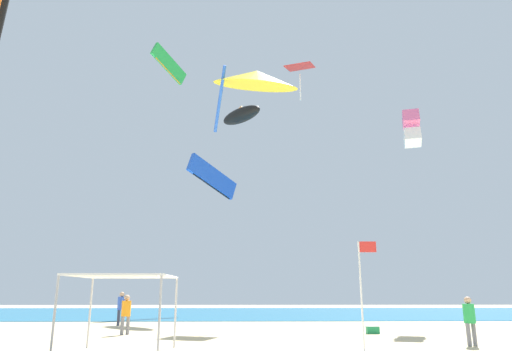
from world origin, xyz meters
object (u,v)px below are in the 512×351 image
Objects in this scene: kite_box_pink at (412,128)px; kite_parafoil_green at (169,65)px; kite_parafoil_blue at (212,178)px; kite_diamond_red at (300,69)px; kite_delta_yellow at (256,78)px; person_leftmost at (121,306)px; cooler_box at (373,330)px; person_central at (469,317)px; kite_inflatable_black at (241,115)px; person_near_tent at (126,311)px; banner_flag at (363,284)px; canopy_tent at (124,279)px.

kite_box_pink is 0.78× the size of kite_parafoil_green.
kite_diamond_red is at bearing -89.60° from kite_parafoil_blue.
kite_diamond_red is at bearing 61.46° from kite_delta_yellow.
person_leftmost is 0.59× the size of kite_parafoil_green.
kite_diamond_red is (-1.55, 11.64, 19.44)m from cooler_box.
person_leftmost is 17.86m from kite_parafoil_blue.
kite_box_pink reaches higher than person_central.
kite_inflatable_black is at bearing 112.79° from cooler_box.
kite_parafoil_blue is at bearing -23.70° from kite_diamond_red.
kite_delta_yellow is (5.85, -3.10, 10.09)m from person_near_tent.
kite_diamond_red is (9.76, 11.96, 18.59)m from person_near_tent.
person_leftmost is at bearing 157.00° from cooler_box.
kite_box_pink is (14.11, -12.86, 0.17)m from kite_parafoil_blue.
kite_diamond_red is (11.55, 6.08, 18.51)m from person_leftmost.
banner_flag reaches higher than person_leftmost.
kite_parafoil_green reaches higher than kite_box_pink.
canopy_tent is at bearing -145.48° from cooler_box.
kite_box_pink is (10.54, 9.52, 1.27)m from kite_delta_yellow.
canopy_tent is 1.66× the size of person_leftmost.
kite_box_pink is at bearing 160.70° from kite_diamond_red.
kite_box_pink is 18.99m from kite_parafoil_green.
kite_box_pink reaches higher than kite_delta_yellow.
kite_delta_yellow is 17.50m from kite_parafoil_green.
kite_parafoil_green is at bearing 101.16° from kite_delta_yellow.
kite_delta_yellow is at bearing 64.64° from person_leftmost.
banner_flag is at bearing -120.32° from kite_parafoil_blue.
kite_parafoil_green is (-5.67, -4.57, 2.36)m from kite_inflatable_black.
kite_delta_yellow is at bearing -121.42° from kite_parafoil_green.
banner_flag reaches higher than canopy_tent.
banner_flag is (-4.32, -2.03, 1.11)m from person_central.
kite_diamond_red is (-3.76, 16.61, 18.61)m from person_central.
kite_diamond_red is at bearing 10.16° from kite_inflatable_black.
cooler_box is at bearing 34.52° from canopy_tent.
kite_delta_yellow reaches higher than banner_flag.
kite_inflatable_black is (-11.44, 9.06, 4.53)m from kite_box_pink.
person_near_tent is at bearing 138.09° from kite_delta_yellow.
person_near_tent is 0.41× the size of kite_inflatable_black.
kite_diamond_red reaches higher than canopy_tent.
kite_parafoil_green is at bearing 119.45° from banner_flag.
person_central is at bearing 25.21° from banner_flag.
person_central is 2.98× the size of cooler_box.
kite_parafoil_green is (-12.04, 10.59, 19.10)m from cooler_box.
kite_inflatable_black is (-0.90, 18.58, 5.80)m from kite_delta_yellow.
person_central is 0.52× the size of kite_diamond_red.
kite_delta_yellow is (3.56, -22.37, -1.09)m from kite_parafoil_blue.
person_near_tent reaches higher than person_central.
kite_box_pink reaches higher than person_leftmost.
person_central is 0.53× the size of kite_parafoil_green.
kite_box_pink is at bearing -71.26° from kite_parafoil_green.
kite_parafoil_blue is at bearing 115.49° from cooler_box.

